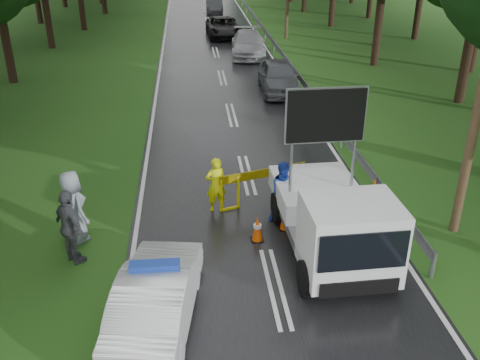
{
  "coord_description": "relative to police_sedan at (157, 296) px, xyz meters",
  "views": [
    {
      "loc": [
        -1.76,
        -9.78,
        7.57
      ],
      "look_at": [
        -0.51,
        2.99,
        1.3
      ],
      "focal_mm": 40.0,
      "sensor_mm": 36.0,
      "label": 1
    }
  ],
  "objects": [
    {
      "name": "ground",
      "position": [
        2.59,
        0.92,
        -0.67
      ],
      "size": [
        160.0,
        160.0,
        0.0
      ],
      "primitive_type": "plane",
      "color": "#1B4413",
      "rests_on": "ground"
    },
    {
      "name": "road",
      "position": [
        2.59,
        30.92,
        -0.66
      ],
      "size": [
        7.0,
        140.0,
        0.02
      ],
      "primitive_type": "cube",
      "color": "black",
      "rests_on": "ground"
    },
    {
      "name": "guardrail",
      "position": [
        6.29,
        30.59,
        -0.12
      ],
      "size": [
        0.12,
        60.06,
        0.7
      ],
      "color": "gray",
      "rests_on": "ground"
    },
    {
      "name": "police_sedan",
      "position": [
        0.0,
        0.0,
        0.0
      ],
      "size": [
        2.0,
        4.22,
        1.47
      ],
      "rotation": [
        0.0,
        0.0,
        2.99
      ],
      "color": "silver",
      "rests_on": "ground"
    },
    {
      "name": "work_truck",
      "position": [
        4.17,
        2.0,
        0.39
      ],
      "size": [
        2.36,
        5.0,
        3.93
      ],
      "rotation": [
        0.0,
        0.0,
        0.03
      ],
      "color": "gray",
      "rests_on": "ground"
    },
    {
      "name": "barrier",
      "position": [
        2.85,
        4.92,
        0.17
      ],
      "size": [
        2.6,
        0.84,
        1.12
      ],
      "rotation": [
        0.0,
        0.0,
        0.3
      ],
      "color": "#D8C50B",
      "rests_on": "ground"
    },
    {
      "name": "officer",
      "position": [
        1.47,
        4.64,
        0.15
      ],
      "size": [
        0.68,
        0.53,
        1.65
      ],
      "primitive_type": "imported",
      "rotation": [
        0.0,
        0.0,
        3.39
      ],
      "color": "#F1FD0D",
      "rests_on": "ground"
    },
    {
      "name": "civilian",
      "position": [
        3.3,
        3.92,
        0.2
      ],
      "size": [
        0.92,
        0.76,
        1.74
      ],
      "primitive_type": "imported",
      "rotation": [
        0.0,
        0.0,
        0.12
      ],
      "color": "#1938A5",
      "rests_on": "ground"
    },
    {
      "name": "bystander_mid",
      "position": [
        -2.13,
        2.41,
        0.3
      ],
      "size": [
        1.11,
        1.17,
        1.95
      ],
      "primitive_type": "imported",
      "rotation": [
        0.0,
        0.0,
        2.29
      ],
      "color": "#44454C",
      "rests_on": "ground"
    },
    {
      "name": "bystander_right",
      "position": [
        -2.25,
        3.42,
        0.31
      ],
      "size": [
        1.09,
        1.14,
        1.96
      ],
      "primitive_type": "imported",
      "rotation": [
        0.0,
        0.0,
        2.26
      ],
      "color": "gray",
      "rests_on": "ground"
    },
    {
      "name": "queue_car_first",
      "position": [
        5.17,
        16.19,
        0.08
      ],
      "size": [
        1.93,
        4.48,
        1.51
      ],
      "primitive_type": "imported",
      "rotation": [
        0.0,
        0.0,
        -0.03
      ],
      "color": "#43454B",
      "rests_on": "ground"
    },
    {
      "name": "queue_car_second",
      "position": [
        4.55,
        23.94,
        0.04
      ],
      "size": [
        2.43,
        5.09,
        1.43
      ],
      "primitive_type": "imported",
      "rotation": [
        0.0,
        0.0,
        -0.09
      ],
      "color": "#A4A6AC",
      "rests_on": "ground"
    },
    {
      "name": "queue_car_third",
      "position": [
        3.43,
        29.94,
        0.01
      ],
      "size": [
        2.41,
        4.94,
        1.35
      ],
      "primitive_type": "imported",
      "rotation": [
        0.0,
        0.0,
        0.03
      ],
      "color": "black",
      "rests_on": "ground"
    },
    {
      "name": "queue_car_fourth",
      "position": [
        3.39,
        41.09,
        0.0
      ],
      "size": [
        1.49,
        4.11,
        1.35
      ],
      "primitive_type": "imported",
      "rotation": [
        0.0,
        0.0,
        -0.02
      ],
      "color": "#3A3B41",
      "rests_on": "ground"
    },
    {
      "name": "cone_near_left",
      "position": [
        -0.23,
        -0.08,
        -0.27
      ],
      "size": [
        0.39,
        0.39,
        0.82
      ],
      "color": "black",
      "rests_on": "ground"
    },
    {
      "name": "cone_center",
      "position": [
        2.44,
        2.92,
        -0.32
      ],
      "size": [
        0.35,
        0.35,
        0.73
      ],
      "color": "black",
      "rests_on": "ground"
    },
    {
      "name": "cone_far",
      "position": [
        3.25,
        3.42,
        -0.34
      ],
      "size": [
        0.33,
        0.33,
        0.69
      ],
      "color": "black",
      "rests_on": "ground"
    },
    {
      "name": "cone_left_mid",
      "position": [
        0.06,
        1.42,
        -0.31
      ],
      "size": [
        0.35,
        0.35,
        0.74
      ],
      "color": "black",
      "rests_on": "ground"
    },
    {
      "name": "cone_right",
      "position": [
        6.09,
        4.63,
        -0.28
      ],
      "size": [
        0.38,
        0.38,
        0.81
      ],
      "color": "black",
      "rests_on": "ground"
    }
  ]
}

